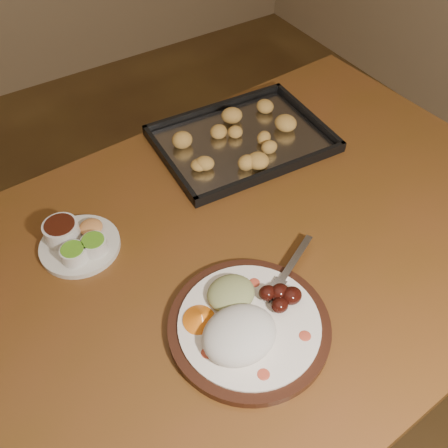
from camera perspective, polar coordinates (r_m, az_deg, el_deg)
ground at (r=1.67m, az=-10.21°, el=-21.41°), size 4.00×4.00×0.00m
dining_table at (r=1.09m, az=-0.47°, el=-7.05°), size 1.55×0.99×0.75m
dinner_plate at (r=0.90m, az=2.42°, el=-11.31°), size 0.37×0.29×0.07m
condiment_saucer at (r=1.06m, az=-16.54°, el=-1.89°), size 0.16×0.16×0.06m
baking_tray at (r=1.27m, az=2.06°, el=9.74°), size 0.43×0.33×0.04m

